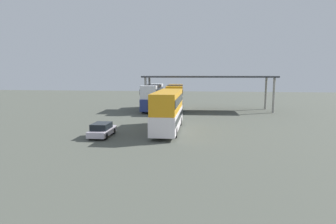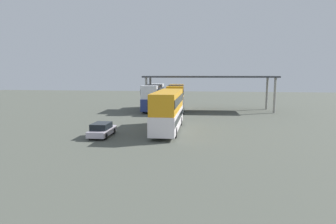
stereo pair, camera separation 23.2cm
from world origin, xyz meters
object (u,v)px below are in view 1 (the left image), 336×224
object	(u,v)px
parked_hatchback	(102,130)
double_decker_mid_row	(175,97)
double_decker_near_canopy	(153,96)
double_decker_main	(168,109)

from	to	relation	value
parked_hatchback	double_decker_mid_row	size ratio (longest dim) A/B	0.37
double_decker_near_canopy	parked_hatchback	bearing A→B (deg)	174.34
double_decker_main	double_decker_near_canopy	distance (m)	17.46
double_decker_near_canopy	double_decker_main	bearing A→B (deg)	-166.67
parked_hatchback	double_decker_near_canopy	xyz separation A→B (m)	(1.27, 20.52, 1.64)
double_decker_main	double_decker_near_canopy	world-z (taller)	double_decker_near_canopy
double_decker_near_canopy	double_decker_mid_row	bearing A→B (deg)	-94.38
parked_hatchback	double_decker_near_canopy	size ratio (longest dim) A/B	0.39
double_decker_near_canopy	double_decker_mid_row	size ratio (longest dim) A/B	0.94
double_decker_main	double_decker_near_canopy	xyz separation A→B (m)	(-4.65, 16.83, 0.01)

